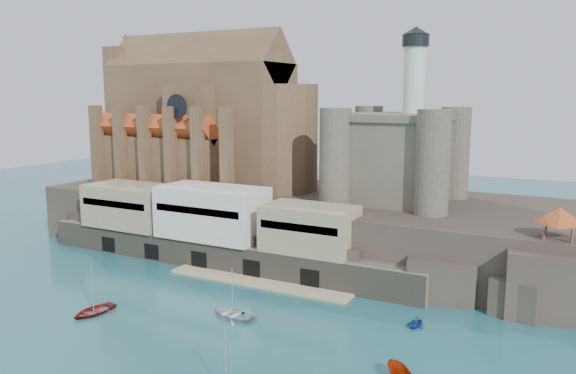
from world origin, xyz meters
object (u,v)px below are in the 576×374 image
at_px(boat_0, 94,313).
at_px(church, 206,124).
at_px(pavilion, 560,218).
at_px(castle_keep, 397,153).

bearing_deg(boat_0, church, 113.31).
xyz_separation_m(church, pavilion, (66.13, -15.85, -9.40)).
relative_size(castle_keep, pavilion, 4.58).
relative_size(castle_keep, boat_0, 4.82).
relative_size(church, castle_keep, 1.60).
bearing_deg(castle_keep, pavilion, -30.18).
distance_m(castle_keep, boat_0, 54.09).
height_order(church, pavilion, church).
bearing_deg(church, pavilion, -13.48).
height_order(castle_keep, boat_0, castle_keep).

